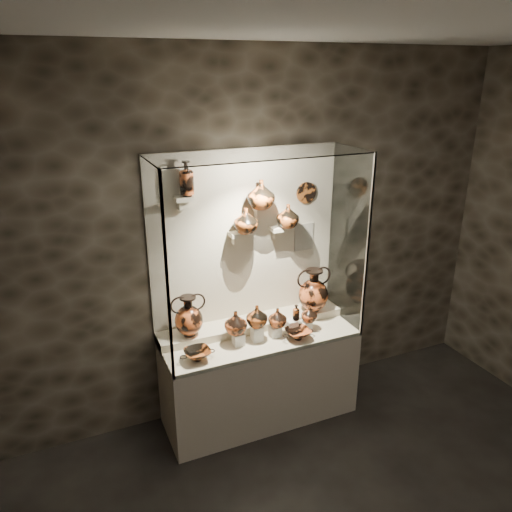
{
  "coord_description": "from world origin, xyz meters",
  "views": [
    {
      "loc": [
        -1.55,
        -1.28,
        3.0
      ],
      "look_at": [
        0.01,
        2.28,
        1.54
      ],
      "focal_mm": 35.0,
      "sensor_mm": 36.0,
      "label": 1
    }
  ],
  "objects_px": {
    "kylix_right": "(298,333)",
    "ovoid_vase_b": "(261,194)",
    "jug_a": "(236,323)",
    "kylix_left": "(197,354)",
    "amphora_left": "(188,316)",
    "lekythos_tall": "(186,177)",
    "ovoid_vase_a": "(246,221)",
    "amphora_right": "(313,290)",
    "jug_e": "(309,314)",
    "lekythos_small": "(296,312)",
    "ovoid_vase_c": "(288,216)",
    "jug_c": "(277,317)",
    "jug_b": "(257,316)"
  },
  "relations": [
    {
      "from": "kylix_right",
      "to": "ovoid_vase_b",
      "type": "bearing_deg",
      "value": 95.11
    },
    {
      "from": "jug_a",
      "to": "kylix_left",
      "type": "height_order",
      "value": "jug_a"
    },
    {
      "from": "amphora_left",
      "to": "lekythos_tall",
      "type": "relative_size",
      "value": 1.17
    },
    {
      "from": "amphora_left",
      "to": "ovoid_vase_b",
      "type": "distance_m",
      "value": 1.17
    },
    {
      "from": "jug_a",
      "to": "ovoid_vase_a",
      "type": "bearing_deg",
      "value": 73.02
    },
    {
      "from": "amphora_right",
      "to": "jug_e",
      "type": "xyz_separation_m",
      "value": [
        -0.15,
        -0.19,
        -0.12
      ]
    },
    {
      "from": "lekythos_small",
      "to": "ovoid_vase_c",
      "type": "relative_size",
      "value": 0.79
    },
    {
      "from": "ovoid_vase_b",
      "to": "ovoid_vase_a",
      "type": "bearing_deg",
      "value": 157.94
    },
    {
      "from": "amphora_right",
      "to": "jug_a",
      "type": "bearing_deg",
      "value": 173.84
    },
    {
      "from": "lekythos_tall",
      "to": "ovoid_vase_c",
      "type": "distance_m",
      "value": 0.95
    },
    {
      "from": "kylix_left",
      "to": "ovoid_vase_c",
      "type": "xyz_separation_m",
      "value": [
        0.95,
        0.34,
        0.93
      ]
    },
    {
      "from": "amphora_right",
      "to": "lekythos_tall",
      "type": "bearing_deg",
      "value": 157.5
    },
    {
      "from": "kylix_left",
      "to": "ovoid_vase_a",
      "type": "distance_m",
      "value": 1.14
    },
    {
      "from": "amphora_right",
      "to": "ovoid_vase_b",
      "type": "relative_size",
      "value": 1.72
    },
    {
      "from": "ovoid_vase_a",
      "to": "ovoid_vase_c",
      "type": "distance_m",
      "value": 0.39
    },
    {
      "from": "jug_c",
      "to": "jug_b",
      "type": "bearing_deg",
      "value": -176.49
    },
    {
      "from": "jug_c",
      "to": "kylix_left",
      "type": "relative_size",
      "value": 0.62
    },
    {
      "from": "amphora_left",
      "to": "ovoid_vase_c",
      "type": "height_order",
      "value": "ovoid_vase_c"
    },
    {
      "from": "amphora_left",
      "to": "kylix_left",
      "type": "xyz_separation_m",
      "value": [
        -0.02,
        -0.29,
        -0.19
      ]
    },
    {
      "from": "jug_e",
      "to": "kylix_left",
      "type": "relative_size",
      "value": 0.54
    },
    {
      "from": "amphora_left",
      "to": "lekythos_tall",
      "type": "xyz_separation_m",
      "value": [
        0.06,
        0.08,
        1.14
      ]
    },
    {
      "from": "amphora_right",
      "to": "lekythos_small",
      "type": "relative_size",
      "value": 2.53
    },
    {
      "from": "lekythos_small",
      "to": "kylix_right",
      "type": "distance_m",
      "value": 0.19
    },
    {
      "from": "jug_c",
      "to": "lekythos_small",
      "type": "distance_m",
      "value": 0.18
    },
    {
      "from": "jug_e",
      "to": "ovoid_vase_b",
      "type": "bearing_deg",
      "value": 162.8
    },
    {
      "from": "kylix_left",
      "to": "ovoid_vase_a",
      "type": "xyz_separation_m",
      "value": [
        0.56,
        0.33,
        0.94
      ]
    },
    {
      "from": "amphora_right",
      "to": "ovoid_vase_a",
      "type": "relative_size",
      "value": 1.92
    },
    {
      "from": "kylix_right",
      "to": "amphora_left",
      "type": "bearing_deg",
      "value": 135.73
    },
    {
      "from": "kylix_right",
      "to": "jug_c",
      "type": "bearing_deg",
      "value": 114.25
    },
    {
      "from": "amphora_right",
      "to": "jug_b",
      "type": "distance_m",
      "value": 0.66
    },
    {
      "from": "ovoid_vase_a",
      "to": "kylix_left",
      "type": "bearing_deg",
      "value": -144.34
    },
    {
      "from": "kylix_right",
      "to": "ovoid_vase_c",
      "type": "xyz_separation_m",
      "value": [
        0.07,
        0.37,
        0.93
      ]
    },
    {
      "from": "jug_a",
      "to": "ovoid_vase_c",
      "type": "relative_size",
      "value": 0.98
    },
    {
      "from": "jug_b",
      "to": "kylix_left",
      "type": "height_order",
      "value": "jug_b"
    },
    {
      "from": "kylix_right",
      "to": "jug_e",
      "type": "bearing_deg",
      "value": 9.6
    },
    {
      "from": "jug_e",
      "to": "ovoid_vase_b",
      "type": "relative_size",
      "value": 0.62
    },
    {
      "from": "jug_e",
      "to": "ovoid_vase_a",
      "type": "bearing_deg",
      "value": 169.4
    },
    {
      "from": "jug_a",
      "to": "ovoid_vase_c",
      "type": "bearing_deg",
      "value": 44.81
    },
    {
      "from": "ovoid_vase_a",
      "to": "lekythos_small",
      "type": "bearing_deg",
      "value": -29.72
    },
    {
      "from": "jug_c",
      "to": "lekythos_tall",
      "type": "height_order",
      "value": "lekythos_tall"
    },
    {
      "from": "jug_e",
      "to": "lekythos_tall",
      "type": "xyz_separation_m",
      "value": [
        -0.96,
        0.29,
        1.24
      ]
    },
    {
      "from": "jug_a",
      "to": "jug_b",
      "type": "distance_m",
      "value": 0.19
    },
    {
      "from": "jug_c",
      "to": "jug_e",
      "type": "xyz_separation_m",
      "value": [
        0.3,
        -0.01,
        -0.02
      ]
    },
    {
      "from": "kylix_right",
      "to": "ovoid_vase_b",
      "type": "distance_m",
      "value": 1.22
    },
    {
      "from": "jug_b",
      "to": "ovoid_vase_a",
      "type": "relative_size",
      "value": 0.89
    },
    {
      "from": "jug_e",
      "to": "kylix_right",
      "type": "xyz_separation_m",
      "value": [
        -0.17,
        -0.11,
        -0.1
      ]
    },
    {
      "from": "jug_b",
      "to": "ovoid_vase_a",
      "type": "xyz_separation_m",
      "value": [
        0.0,
        0.23,
        0.77
      ]
    },
    {
      "from": "jug_c",
      "to": "ovoid_vase_a",
      "type": "xyz_separation_m",
      "value": [
        -0.19,
        0.24,
        0.82
      ]
    },
    {
      "from": "jug_b",
      "to": "ovoid_vase_b",
      "type": "xyz_separation_m",
      "value": [
        0.13,
        0.22,
        0.98
      ]
    },
    {
      "from": "amphora_right",
      "to": "ovoid_vase_c",
      "type": "relative_size",
      "value": 2.01
    }
  ]
}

